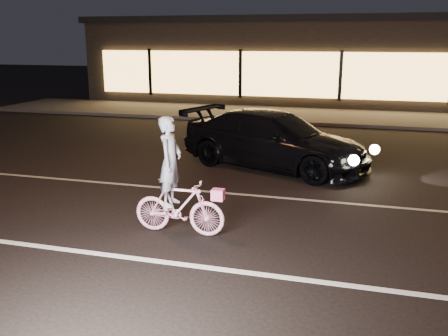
% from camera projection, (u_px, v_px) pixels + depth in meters
% --- Properties ---
extents(ground, '(90.00, 90.00, 0.00)m').
position_uv_depth(ground, '(287.00, 236.00, 8.33)').
color(ground, black).
rests_on(ground, ground).
extents(lane_stripe_near, '(60.00, 0.12, 0.01)m').
position_uv_depth(lane_stripe_near, '(271.00, 276.00, 6.94)').
color(lane_stripe_near, silver).
rests_on(lane_stripe_near, ground).
extents(lane_stripe_far, '(60.00, 0.10, 0.01)m').
position_uv_depth(lane_stripe_far, '(302.00, 199.00, 10.19)').
color(lane_stripe_far, gray).
rests_on(lane_stripe_far, ground).
extents(sidewalk, '(30.00, 4.00, 0.12)m').
position_uv_depth(sidewalk, '(336.00, 117.00, 20.42)').
color(sidewalk, '#383533').
rests_on(sidewalk, ground).
extents(storefront, '(25.40, 8.42, 4.20)m').
position_uv_depth(storefront, '(345.00, 59.00, 25.45)').
color(storefront, black).
rests_on(storefront, ground).
extents(cyclist, '(1.58, 0.55, 1.99)m').
position_uv_depth(cyclist, '(177.00, 193.00, 8.28)').
color(cyclist, '#D82B6D').
rests_on(cyclist, ground).
extents(sedan, '(5.29, 3.54, 1.42)m').
position_uv_depth(sedan, '(274.00, 140.00, 12.56)').
color(sedan, black).
rests_on(sedan, ground).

